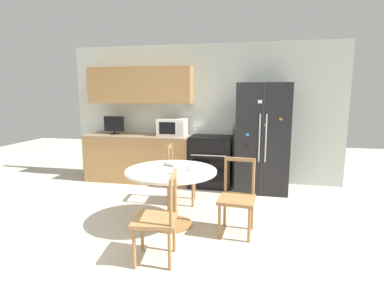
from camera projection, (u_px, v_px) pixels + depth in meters
ground_plane at (165, 241)px, 3.44m from camera, size 14.00×14.00×0.00m
back_wall at (187, 106)px, 5.77m from camera, size 5.20×0.44×2.60m
kitchen_counter at (139, 158)px, 5.81m from camera, size 2.05×0.64×0.90m
refrigerator at (262, 138)px, 5.19m from camera, size 0.88×0.80×1.86m
oven_range at (211, 160)px, 5.51m from camera, size 0.75×0.68×1.08m
microwave at (172, 127)px, 5.64m from camera, size 0.53×0.39×0.32m
countertop_tv at (114, 125)px, 5.82m from camera, size 0.40×0.16×0.35m
dining_table at (171, 181)px, 3.78m from camera, size 1.15×1.15×0.73m
dining_chair_right at (237, 198)px, 3.59m from camera, size 0.46×0.46×0.90m
dining_chair_far at (181, 175)px, 4.62m from camera, size 0.47×0.47×0.90m
dining_chair_near at (158, 219)px, 2.99m from camera, size 0.47×0.47×0.90m
candle_glass at (177, 171)px, 3.54m from camera, size 0.09×0.09×0.09m
folded_napkin at (170, 164)px, 3.94m from camera, size 0.19×0.14×0.05m
mail_stack at (196, 167)px, 3.83m from camera, size 0.27×0.34×0.02m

